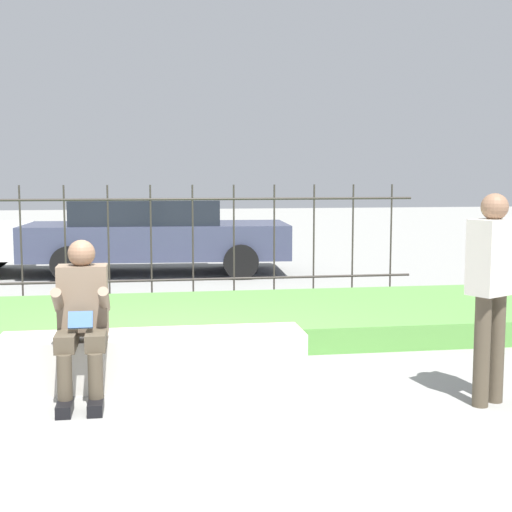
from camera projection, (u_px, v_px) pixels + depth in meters
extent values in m
plane|color=gray|center=(158.00, 383.00, 5.91)|extent=(60.00, 60.00, 0.00)
cube|color=beige|center=(154.00, 359.00, 5.88)|extent=(2.48, 0.52, 0.43)
cube|color=#9B978F|center=(155.00, 379.00, 5.90)|extent=(2.38, 0.48, 0.08)
cube|color=black|center=(65.00, 408.00, 5.15)|extent=(0.11, 0.26, 0.09)
cylinder|color=#4C4233|center=(65.00, 377.00, 5.18)|extent=(0.11, 0.11, 0.34)
cube|color=#4C4233|center=(67.00, 340.00, 5.36)|extent=(0.15, 0.42, 0.13)
cube|color=black|center=(96.00, 407.00, 5.18)|extent=(0.11, 0.26, 0.09)
cylinder|color=#4C4233|center=(96.00, 376.00, 5.22)|extent=(0.11, 0.11, 0.34)
cube|color=#4C4233|center=(97.00, 339.00, 5.40)|extent=(0.15, 0.42, 0.13)
cube|color=#7A6651|center=(83.00, 299.00, 5.56)|extent=(0.38, 0.24, 0.54)
sphere|color=#8C664C|center=(81.00, 253.00, 5.49)|extent=(0.21, 0.21, 0.21)
cylinder|color=#7A6651|center=(58.00, 301.00, 5.37)|extent=(0.08, 0.29, 0.24)
cylinder|color=#7A6651|center=(104.00, 300.00, 5.42)|extent=(0.08, 0.29, 0.24)
cube|color=#335689|center=(81.00, 320.00, 5.31)|extent=(0.18, 0.09, 0.13)
cube|color=#569342|center=(154.00, 322.00, 7.75)|extent=(9.20, 2.37, 0.26)
cylinder|color=#332D28|center=(152.00, 280.00, 9.50)|extent=(7.20, 0.03, 0.03)
cylinder|color=#332D28|center=(150.00, 199.00, 9.38)|extent=(7.20, 0.03, 0.03)
cylinder|color=#332D28|center=(21.00, 247.00, 9.19)|extent=(0.02, 0.02, 1.59)
cylinder|color=#332D28|center=(65.00, 246.00, 9.28)|extent=(0.02, 0.02, 1.59)
cylinder|color=#332D28|center=(109.00, 246.00, 9.36)|extent=(0.02, 0.02, 1.59)
cylinder|color=#332D28|center=(151.00, 245.00, 9.45)|extent=(0.02, 0.02, 1.59)
cylinder|color=#332D28|center=(193.00, 244.00, 9.53)|extent=(0.02, 0.02, 1.59)
cylinder|color=#332D28|center=(234.00, 244.00, 9.62)|extent=(0.02, 0.02, 1.59)
cylinder|color=#332D28|center=(274.00, 243.00, 9.71)|extent=(0.02, 0.02, 1.59)
cylinder|color=#332D28|center=(314.00, 242.00, 9.79)|extent=(0.02, 0.02, 1.59)
cylinder|color=#332D28|center=(353.00, 242.00, 9.88)|extent=(0.02, 0.02, 1.59)
cylinder|color=#332D28|center=(391.00, 241.00, 9.96)|extent=(0.02, 0.02, 1.59)
cube|color=#383D56|center=(157.00, 240.00, 12.39)|extent=(4.58, 1.93, 0.59)
cube|color=black|center=(147.00, 212.00, 12.31)|extent=(2.55, 1.62, 0.42)
cylinder|color=black|center=(241.00, 262.00, 11.75)|extent=(0.59, 0.23, 0.58)
cylinder|color=black|center=(234.00, 251.00, 13.37)|extent=(0.59, 0.23, 0.58)
cylinder|color=black|center=(69.00, 264.00, 11.47)|extent=(0.59, 0.23, 0.58)
cylinder|color=black|center=(83.00, 253.00, 13.10)|extent=(0.59, 0.23, 0.58)
cylinder|color=#4C4233|center=(482.00, 351.00, 5.29)|extent=(0.16, 0.16, 0.84)
cylinder|color=#4C4233|center=(496.00, 348.00, 5.39)|extent=(0.16, 0.16, 0.84)
cube|color=beige|center=(493.00, 257.00, 5.26)|extent=(0.42, 0.36, 0.56)
sphere|color=#8C664C|center=(495.00, 207.00, 5.22)|extent=(0.20, 0.20, 0.20)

